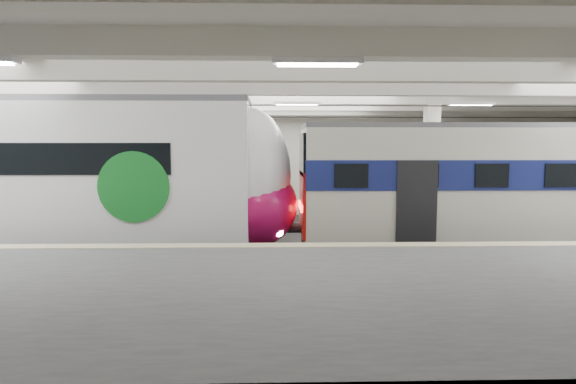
{
  "coord_description": "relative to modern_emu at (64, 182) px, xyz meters",
  "views": [
    {
      "loc": [
        -0.74,
        -14.6,
        3.43
      ],
      "look_at": [
        -0.33,
        1.0,
        2.0
      ],
      "focal_mm": 30.0,
      "sensor_mm": 36.0,
      "label": 1
    }
  ],
  "objects": [
    {
      "name": "station_hall",
      "position": [
        7.1,
        -1.74,
        0.85
      ],
      "size": [
        36.0,
        24.0,
        5.75
      ],
      "color": "black",
      "rests_on": "ground"
    },
    {
      "name": "modern_emu",
      "position": [
        0.0,
        0.0,
        0.0
      ],
      "size": [
        15.39,
        3.17,
        4.89
      ],
      "color": "white",
      "rests_on": "ground"
    },
    {
      "name": "older_rer",
      "position": [
        13.35,
        0.0,
        -0.22
      ],
      "size": [
        12.48,
        2.76,
        4.16
      ],
      "color": "beige",
      "rests_on": "ground"
    },
    {
      "name": "far_train",
      "position": [
        -0.91,
        5.5,
        -0.02
      ],
      "size": [
        14.61,
        3.68,
        4.6
      ],
      "rotation": [
        0.0,
        0.0,
        -0.05
      ],
      "color": "white",
      "rests_on": "ground"
    }
  ]
}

